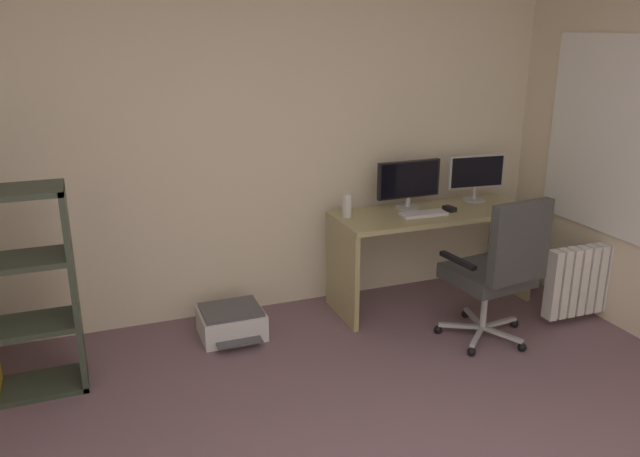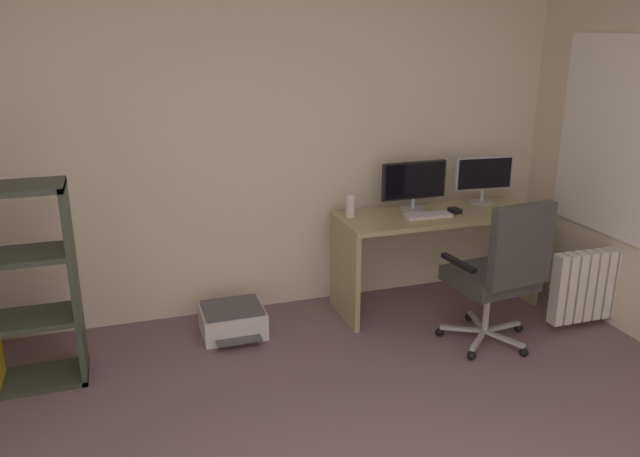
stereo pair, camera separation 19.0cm
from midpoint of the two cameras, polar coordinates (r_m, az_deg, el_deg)
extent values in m
cube|color=beige|center=(4.54, -6.35, 7.84)|extent=(4.91, 0.10, 2.55)
cube|color=white|center=(4.74, 27.55, 7.02)|extent=(0.01, 1.31, 1.29)
cube|color=white|center=(4.73, 27.49, 7.01)|extent=(0.02, 1.39, 1.37)
cube|color=tan|center=(4.76, 11.77, 1.21)|extent=(1.50, 0.57, 0.04)
cube|color=tan|center=(4.58, 3.43, -4.01)|extent=(0.04, 0.54, 0.70)
cube|color=tan|center=(5.27, 18.49, -1.97)|extent=(0.04, 0.54, 0.70)
cylinder|color=#B2B5B7|center=(4.81, 9.51, 1.81)|extent=(0.18, 0.18, 0.01)
cylinder|color=#B2B5B7|center=(4.80, 9.54, 2.35)|extent=(0.03, 0.03, 0.08)
cube|color=black|center=(4.75, 9.64, 4.32)|extent=(0.51, 0.05, 0.28)
cube|color=black|center=(4.74, 9.76, 4.26)|extent=(0.48, 0.02, 0.26)
cylinder|color=#B2B5B7|center=(5.10, 15.44, 2.33)|extent=(0.18, 0.18, 0.01)
cylinder|color=#B2B5B7|center=(5.09, 15.49, 2.99)|extent=(0.03, 0.03, 0.11)
cube|color=#B7BABC|center=(5.05, 15.65, 4.85)|extent=(0.47, 0.08, 0.25)
cube|color=black|center=(5.03, 15.76, 4.80)|extent=(0.43, 0.04, 0.23)
cube|color=silver|center=(4.64, 10.89, 1.18)|extent=(0.35, 0.15, 0.02)
cube|color=black|center=(4.77, 13.23, 1.59)|extent=(0.07, 0.11, 0.03)
cylinder|color=silver|center=(4.53, 3.98, 2.06)|extent=(0.07, 0.07, 0.17)
cube|color=#B7BABC|center=(4.61, 17.30, -8.51)|extent=(0.30, 0.07, 0.02)
sphere|color=black|center=(4.72, 18.64, -8.53)|extent=(0.06, 0.06, 0.06)
cube|color=#B7BABC|center=(4.64, 15.17, -8.12)|extent=(0.09, 0.30, 0.02)
sphere|color=black|center=(4.78, 14.47, -7.78)|extent=(0.06, 0.06, 0.06)
cube|color=#B7BABC|center=(4.51, 13.94, -8.83)|extent=(0.28, 0.17, 0.02)
sphere|color=black|center=(4.52, 11.98, -9.19)|extent=(0.06, 0.06, 0.06)
cube|color=#B7BABC|center=(4.39, 15.37, -9.73)|extent=(0.24, 0.23, 0.02)
sphere|color=black|center=(4.27, 14.81, -11.05)|extent=(0.06, 0.06, 0.06)
cube|color=#B7BABC|center=(4.45, 17.51, -9.50)|extent=(0.15, 0.29, 0.02)
sphere|color=black|center=(4.41, 19.16, -10.54)|extent=(0.06, 0.06, 0.06)
cylinder|color=#B7BABC|center=(4.45, 16.04, -6.96)|extent=(0.04, 0.04, 0.34)
cube|color=#373939|center=(4.36, 16.29, -4.33)|extent=(0.54, 0.52, 0.10)
cube|color=#373939|center=(4.07, 19.05, -1.50)|extent=(0.45, 0.12, 0.52)
cube|color=black|center=(4.15, 13.70, -3.04)|extent=(0.08, 0.33, 0.03)
cube|color=black|center=(4.48, 19.01, -1.96)|extent=(0.08, 0.33, 0.03)
cube|color=#333D2F|center=(3.97, -20.07, -4.62)|extent=(0.03, 0.34, 1.22)
cube|color=#333D2F|center=(4.27, -25.49, -12.56)|extent=(0.95, 0.34, 0.03)
cube|color=silver|center=(4.46, -6.69, -8.36)|extent=(0.43, 0.36, 0.18)
cube|color=#4C4C51|center=(4.42, -6.73, -7.16)|extent=(0.40, 0.33, 0.02)
cube|color=#4C4C51|center=(4.28, -6.06, -10.06)|extent=(0.30, 0.10, 0.01)
cube|color=white|center=(4.70, 21.84, -5.20)|extent=(0.06, 0.10, 0.51)
cube|color=white|center=(4.75, 22.59, -5.05)|extent=(0.06, 0.10, 0.51)
cube|color=white|center=(4.80, 23.33, -4.91)|extent=(0.06, 0.10, 0.51)
cube|color=white|center=(4.85, 24.05, -4.77)|extent=(0.06, 0.10, 0.51)
cube|color=white|center=(4.91, 24.75, -4.63)|extent=(0.06, 0.10, 0.51)
cube|color=white|center=(4.96, 25.44, -4.49)|extent=(0.06, 0.10, 0.51)
cube|color=white|center=(5.01, 26.11, -4.35)|extent=(0.06, 0.10, 0.51)
cube|color=white|center=(5.07, 26.77, -4.22)|extent=(0.06, 0.10, 0.51)
cube|color=white|center=(5.12, 27.42, -4.09)|extent=(0.06, 0.10, 0.51)
camera|label=1|loc=(0.09, -88.66, 0.43)|focal=35.36mm
camera|label=2|loc=(0.09, 91.34, -0.43)|focal=35.36mm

